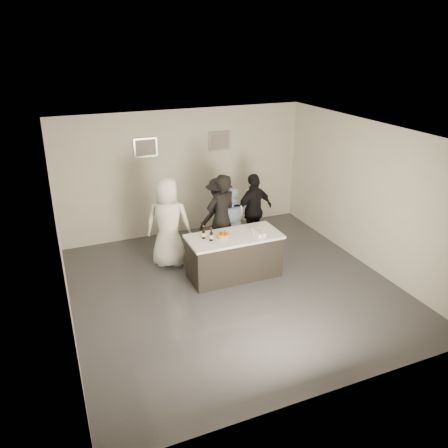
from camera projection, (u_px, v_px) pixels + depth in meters
The scene contains 19 objects.
floor at pixel (234, 287), 8.51m from camera, with size 6.00×6.00×0.00m, color #3D3D42.
ceiling at pixel (235, 134), 7.33m from camera, with size 6.00×6.00×0.00m, color white.
wall_back at pixel (184, 173), 10.47m from camera, with size 6.00×0.04×3.00m, color beige.
wall_front at pixel (332, 301), 5.37m from camera, with size 6.00×0.04×3.00m, color beige.
wall_left at pixel (60, 244), 6.87m from camera, with size 0.04×6.00×3.00m, color beige.
wall_right at pixel (368, 195), 8.97m from camera, with size 0.04×6.00×3.00m, color beige.
picture_left at pixel (146, 148), 9.85m from camera, with size 0.54×0.04×0.44m, color #B2B2B7.
picture_right at pixel (219, 141), 10.48m from camera, with size 0.54×0.04×0.44m, color #B2B2B7.
bar_counter at pixel (234, 256), 8.76m from camera, with size 1.86×0.86×0.90m, color white.
cake at pixel (223, 236), 8.48m from camera, with size 0.24×0.24×0.07m, color #F8AC1A.
beer_bottle_a at pixel (204, 232), 8.41m from camera, with size 0.07×0.07×0.26m, color black.
beer_bottle_b at pixel (211, 235), 8.31m from camera, with size 0.07×0.07×0.26m, color black.
tumbler_cluster at pixel (258, 232), 8.64m from camera, with size 0.19×0.40×0.08m, color #C76612.
candles at pixel (225, 244), 8.21m from camera, with size 0.24×0.08×0.01m, color pink.
person_main_black at pixel (221, 219), 9.17m from camera, with size 0.71×0.47×1.95m, color black.
person_main_blue at pixel (230, 222), 9.51m from camera, with size 0.77×0.60×1.58m, color #9DB3CD.
person_guest_left at pixel (168, 223), 9.02m from camera, with size 0.94×0.61×1.93m, color white.
person_guest_right at pixel (254, 210), 9.95m from camera, with size 1.01×0.42×1.72m, color black.
person_guest_back at pixel (219, 212), 9.97m from camera, with size 1.05×0.61×1.63m, color black.
Camera 1 is at (-2.97, -6.70, 4.49)m, focal length 35.00 mm.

